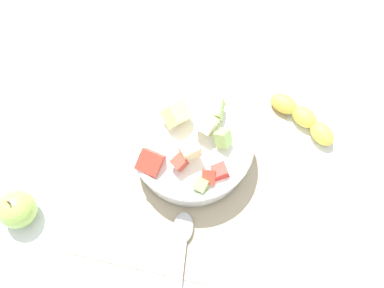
# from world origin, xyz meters

# --- Properties ---
(ground_plane) EXTENTS (2.40, 2.40, 0.00)m
(ground_plane) POSITION_xyz_m (0.00, 0.00, 0.00)
(ground_plane) COLOR silver
(placemat) EXTENTS (0.44, 0.35, 0.01)m
(placemat) POSITION_xyz_m (0.00, 0.00, 0.00)
(placemat) COLOR tan
(placemat) RESTS_ON ground_plane
(salad_bowl) EXTENTS (0.22, 0.22, 0.11)m
(salad_bowl) POSITION_xyz_m (0.01, -0.01, 0.05)
(salad_bowl) COLOR white
(salad_bowl) RESTS_ON placemat
(serving_spoon) EXTENTS (0.21, 0.05, 0.01)m
(serving_spoon) POSITION_xyz_m (-0.18, -0.03, 0.01)
(serving_spoon) COLOR #B7B7BC
(serving_spoon) RESTS_ON placemat
(whole_apple) EXTENTS (0.07, 0.07, 0.08)m
(whole_apple) POSITION_xyz_m (-0.17, 0.26, 0.03)
(whole_apple) COLOR #9EC656
(whole_apple) RESTS_ON ground_plane
(banana_whole) EXTENTS (0.11, 0.14, 0.04)m
(banana_whole) POSITION_xyz_m (0.12, -0.21, 0.02)
(banana_whole) COLOR yellow
(banana_whole) RESTS_ON ground_plane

